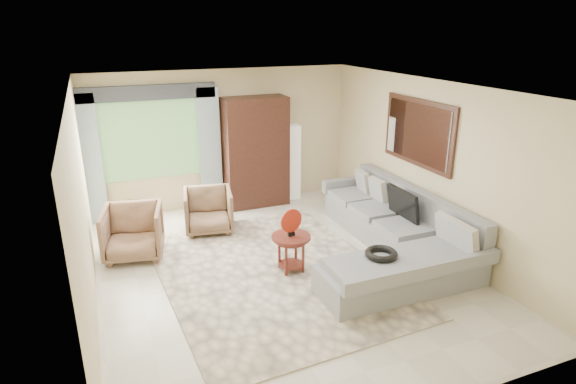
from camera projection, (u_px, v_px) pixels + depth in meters
name	position (u px, v px, depth m)	size (l,w,h in m)	color
ground	(281.00, 270.00, 6.97)	(6.00, 6.00, 0.00)	silver
area_rug	(273.00, 272.00, 6.88)	(3.00, 4.00, 0.02)	beige
sectional_sofa	(394.00, 237.00, 7.35)	(2.30, 3.46, 0.90)	gray
tv_screen	(403.00, 204.00, 7.48)	(0.06, 0.74, 0.48)	black
garden_hose	(381.00, 254.00, 6.25)	(0.43, 0.43, 0.09)	black
coffee_table	(291.00, 253.00, 6.84)	(0.56, 0.56, 0.56)	#4A1B13
red_disc	(291.00, 221.00, 6.68)	(0.34, 0.34, 0.03)	#A22310
armchair_left	(133.00, 232.00, 7.25)	(0.84, 0.87, 0.79)	#976952
armchair_right	(208.00, 211.00, 8.17)	(0.79, 0.81, 0.74)	brown
potted_plant	(130.00, 211.00, 8.42)	(0.50, 0.44, 0.56)	#999999
armoire	(256.00, 152.00, 9.19)	(1.20, 0.55, 2.10)	black
floor_lamp	(293.00, 162.00, 9.63)	(0.24, 0.24, 1.50)	silver
window	(150.00, 140.00, 8.62)	(1.80, 0.04, 1.40)	#669E59
curtain_left	(90.00, 161.00, 8.25)	(0.40, 0.08, 2.30)	#9EB7CC
curtain_right	(210.00, 149.00, 9.00)	(0.40, 0.08, 2.30)	#9EB7CC
valance	(146.00, 93.00, 8.27)	(2.40, 0.12, 0.26)	#1E232D
wall_mirror	(418.00, 133.00, 7.57)	(0.05, 1.70, 1.05)	black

